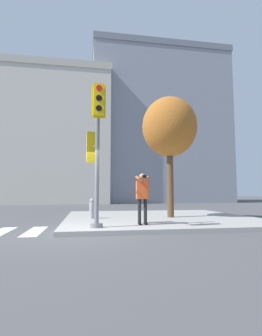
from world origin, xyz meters
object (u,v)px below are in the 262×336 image
fire_hydrant (92,209)px  street_tree (169,128)px  traffic_signal_pole (96,140)px  person_photographer (142,194)px

fire_hydrant → street_tree: bearing=0.3°
traffic_signal_pole → person_photographer: bearing=18.2°
fire_hydrant → traffic_signal_pole: bearing=-89.3°
person_photographer → street_tree: street_tree is taller
traffic_signal_pole → fire_hydrant: size_ratio=5.44×
person_photographer → fire_hydrant: person_photographer is taller
traffic_signal_pole → street_tree: (3.32, 2.87, 1.26)m
street_tree → person_photographer: bearing=-126.5°
traffic_signal_pole → street_tree: street_tree is taller
person_photographer → fire_hydrant: size_ratio=2.07×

